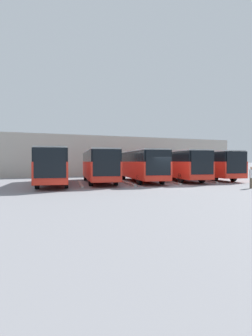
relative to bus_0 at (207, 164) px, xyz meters
name	(u,v)px	position (x,y,z in m)	size (l,w,h in m)	color
ground_plane	(167,186)	(8.79, 5.62, -1.81)	(600.00, 600.00, 0.00)	gray
bus_0	(207,164)	(0.00, 0.00, 0.00)	(4.27, 11.33, 3.23)	red
curb_divider_0	(201,180)	(2.20, 1.64, -1.73)	(0.24, 6.40, 0.15)	#9E9E99
bus_1	(177,164)	(4.40, 0.39, 0.00)	(4.27, 11.33, 3.23)	red
curb_divider_1	(168,182)	(6.59, 2.03, -1.73)	(0.24, 6.40, 0.15)	#9E9E99
bus_2	(141,164)	(8.80, 0.25, 0.00)	(4.27, 11.33, 3.23)	red
curb_divider_2	(127,183)	(10.99, 1.88, -1.73)	(0.24, 6.40, 0.15)	#9E9E99
bus_3	(99,165)	(13.19, -0.17, 0.00)	(4.27, 11.33, 3.23)	red
curb_divider_3	(80,184)	(15.39, 1.46, -1.73)	(0.24, 6.40, 0.15)	#9E9E99
bus_4	(54,165)	(17.59, 0.55, 0.00)	(4.27, 11.33, 3.23)	red
pedestrian	(252,177)	(3.51, 9.58, -0.88)	(0.50, 0.50, 1.72)	brown
station_building	(95,156)	(8.79, -17.61, 1.13)	(44.35, 15.87, 5.82)	#A8A399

